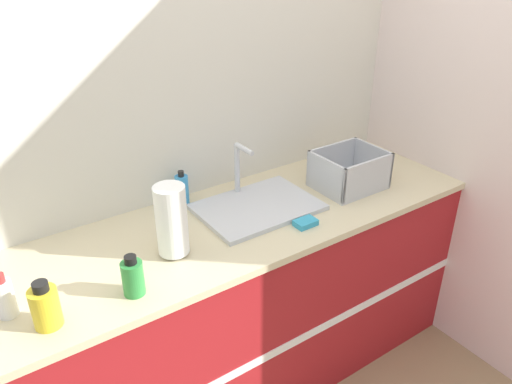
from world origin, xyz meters
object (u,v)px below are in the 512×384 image
bottle_white_spray (4,297)px  bottle_green (133,277)px  paper_towel_roll (172,221)px  soap_dispenser (182,190)px  bottle_yellow (45,307)px  sink (257,205)px  dish_rack (349,173)px

bottle_white_spray → bottle_green: bottle_white_spray is taller
paper_towel_roll → soap_dispenser: bearing=57.9°
paper_towel_roll → bottle_yellow: paper_towel_roll is taller
sink → dish_rack: bearing=-8.6°
bottle_yellow → sink: bearing=14.0°
bottle_white_spray → bottle_yellow: 0.15m
sink → bottle_yellow: sink is taller
bottle_white_spray → soap_dispenser: soap_dispenser is taller
soap_dispenser → sink: bearing=-40.8°
dish_rack → soap_dispenser: 0.75m
bottle_white_spray → soap_dispenser: (0.76, 0.32, 0.00)m
bottle_green → paper_towel_roll: bearing=32.3°
bottle_white_spray → bottle_yellow: bearing=-51.6°
paper_towel_roll → dish_rack: size_ratio=0.92×
bottle_white_spray → soap_dispenser: 0.82m
bottle_white_spray → bottle_green: size_ratio=1.06×
sink → paper_towel_roll: size_ratio=1.81×
dish_rack → bottle_green: bearing=-171.6°
soap_dispenser → bottle_yellow: bearing=-147.0°
dish_rack → bottle_yellow: (-1.37, -0.16, 0.00)m
soap_dispenser → bottle_white_spray: bearing=-157.2°
sink → bottle_yellow: bearing=-166.0°
paper_towel_roll → bottle_white_spray: paper_towel_roll is taller
bottle_yellow → dish_rack: bearing=6.5°
bottle_white_spray → sink: bearing=6.4°
dish_rack → soap_dispenser: (-0.70, 0.28, 0.00)m
sink → bottle_green: size_ratio=3.43×
paper_towel_roll → soap_dispenser: (0.19, 0.31, -0.07)m
bottle_green → bottle_white_spray: bearing=161.4°
bottle_white_spray → bottle_yellow: (0.09, -0.11, 0.00)m
paper_towel_roll → bottle_yellow: bearing=-165.4°
paper_towel_roll → soap_dispenser: size_ratio=1.72×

